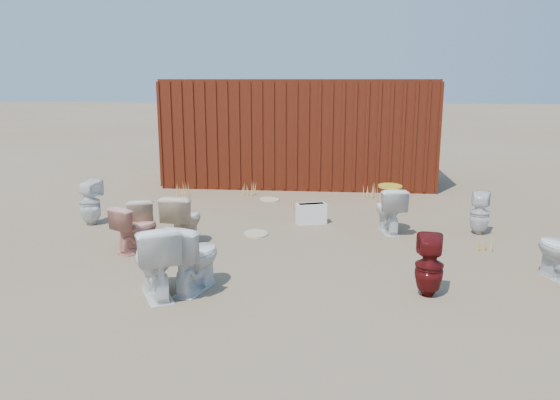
# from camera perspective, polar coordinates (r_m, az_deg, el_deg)

# --- Properties ---
(ground) EXTENTS (100.00, 100.00, 0.00)m
(ground) POSITION_cam_1_polar(r_m,az_deg,el_deg) (8.08, -0.43, -4.73)
(ground) COLOR brown
(ground) RESTS_ON ground
(shipping_container) EXTENTS (6.00, 2.40, 2.40)m
(shipping_container) POSITION_cam_1_polar(r_m,az_deg,el_deg) (12.96, 2.08, 7.19)
(shipping_container) COLOR #480F0C
(shipping_container) RESTS_ON ground
(toilet_front_a) EXTENTS (0.81, 0.95, 0.84)m
(toilet_front_a) POSITION_cam_1_polar(r_m,az_deg,el_deg) (6.27, -12.95, -6.16)
(toilet_front_a) COLOR white
(toilet_front_a) RESTS_ON ground
(toilet_front_pink) EXTENTS (0.66, 0.76, 0.67)m
(toilet_front_pink) POSITION_cam_1_polar(r_m,az_deg,el_deg) (7.97, -14.81, -2.88)
(toilet_front_pink) COLOR tan
(toilet_front_pink) RESTS_ON ground
(toilet_front_c) EXTENTS (0.64, 0.87, 0.80)m
(toilet_front_c) POSITION_cam_1_polar(r_m,az_deg,el_deg) (6.37, -9.02, -5.87)
(toilet_front_c) COLOR white
(toilet_front_c) RESTS_ON ground
(toilet_front_maroon) EXTENTS (0.35, 0.35, 0.71)m
(toilet_front_maroon) POSITION_cam_1_polar(r_m,az_deg,el_deg) (6.37, 15.33, -6.65)
(toilet_front_maroon) COLOR #590F0F
(toilet_front_maroon) RESTS_ON ground
(toilet_back_a) EXTENTS (0.44, 0.44, 0.76)m
(toilet_back_a) POSITION_cam_1_polar(r_m,az_deg,el_deg) (9.66, -19.25, -0.23)
(toilet_back_a) COLOR white
(toilet_back_a) RESTS_ON ground
(toilet_back_beige_left) EXTENTS (0.57, 0.76, 0.69)m
(toilet_back_beige_left) POSITION_cam_1_polar(r_m,az_deg,el_deg) (8.40, -14.25, -2.03)
(toilet_back_beige_left) COLOR beige
(toilet_back_beige_left) RESTS_ON ground
(toilet_back_beige_right) EXTENTS (0.52, 0.81, 0.79)m
(toilet_back_beige_right) POSITION_cam_1_polar(r_m,az_deg,el_deg) (8.05, -10.05, -2.07)
(toilet_back_beige_right) COLOR beige
(toilet_back_beige_right) RESTS_ON ground
(toilet_back_yellowlid) EXTENTS (0.54, 0.79, 0.74)m
(toilet_back_yellowlid) POSITION_cam_1_polar(r_m,az_deg,el_deg) (8.82, 11.32, -1.01)
(toilet_back_yellowlid) COLOR white
(toilet_back_yellowlid) RESTS_ON ground
(toilet_back_e) EXTENTS (0.37, 0.38, 0.67)m
(toilet_back_e) POSITION_cam_1_polar(r_m,az_deg,el_deg) (9.13, 20.15, -1.31)
(toilet_back_e) COLOR silver
(toilet_back_e) RESTS_ON ground
(yellow_lid) EXTENTS (0.37, 0.47, 0.02)m
(yellow_lid) POSITION_cam_1_polar(r_m,az_deg,el_deg) (8.75, 11.43, 1.42)
(yellow_lid) COLOR gold
(yellow_lid) RESTS_ON toilet_back_yellowlid
(loose_tank) EXTENTS (0.54, 0.35, 0.35)m
(loose_tank) POSITION_cam_1_polar(r_m,az_deg,el_deg) (9.23, 3.28, -1.43)
(loose_tank) COLOR white
(loose_tank) RESTS_ON ground
(loose_lid_near) EXTENTS (0.48, 0.57, 0.02)m
(loose_lid_near) POSITION_cam_1_polar(r_m,az_deg,el_deg) (8.63, -2.54, -3.52)
(loose_lid_near) COLOR #C2BA8C
(loose_lid_near) RESTS_ON ground
(loose_lid_far) EXTENTS (0.57, 0.59, 0.02)m
(loose_lid_far) POSITION_cam_1_polar(r_m,az_deg,el_deg) (11.07, -1.10, 0.06)
(loose_lid_far) COLOR beige
(loose_lid_far) RESTS_ON ground
(weed_clump_a) EXTENTS (0.36, 0.36, 0.30)m
(weed_clump_a) POSITION_cam_1_polar(r_m,az_deg,el_deg) (11.48, -10.12, 1.02)
(weed_clump_a) COLOR tan
(weed_clump_a) RESTS_ON ground
(weed_clump_b) EXTENTS (0.32, 0.32, 0.25)m
(weed_clump_b) POSITION_cam_1_polar(r_m,az_deg,el_deg) (10.22, 1.59, -0.33)
(weed_clump_b) COLOR tan
(weed_clump_b) RESTS_ON ground
(weed_clump_c) EXTENTS (0.36, 0.36, 0.28)m
(weed_clump_c) POSITION_cam_1_polar(r_m,az_deg,el_deg) (11.01, 10.99, 0.46)
(weed_clump_c) COLOR tan
(weed_clump_c) RESTS_ON ground
(weed_clump_d) EXTENTS (0.30, 0.30, 0.28)m
(weed_clump_d) POSITION_cam_1_polar(r_m,az_deg,el_deg) (11.54, -3.34, 1.21)
(weed_clump_d) COLOR tan
(weed_clump_d) RESTS_ON ground
(weed_clump_e) EXTENTS (0.34, 0.34, 0.30)m
(weed_clump_e) POSITION_cam_1_polar(r_m,az_deg,el_deg) (11.42, 9.24, 1.00)
(weed_clump_e) COLOR tan
(weed_clump_e) RESTS_ON ground
(weed_clump_f) EXTENTS (0.28, 0.28, 0.27)m
(weed_clump_f) POSITION_cam_1_polar(r_m,az_deg,el_deg) (8.32, 20.75, -4.09)
(weed_clump_f) COLOR tan
(weed_clump_f) RESTS_ON ground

